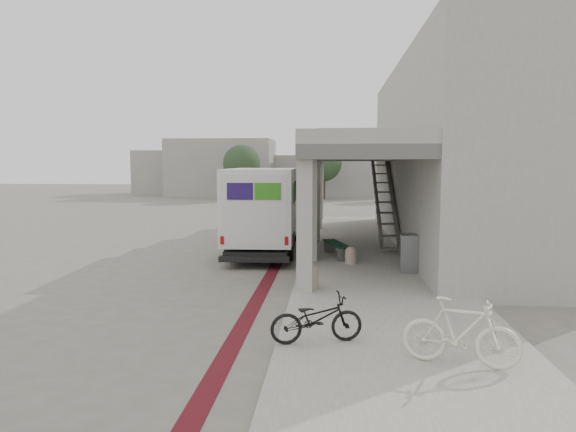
# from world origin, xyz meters

# --- Properties ---
(ground) EXTENTS (120.00, 120.00, 0.00)m
(ground) POSITION_xyz_m (0.00, 0.00, 0.00)
(ground) COLOR #686459
(ground) RESTS_ON ground
(bike_lane_stripe) EXTENTS (0.35, 40.00, 0.01)m
(bike_lane_stripe) POSITION_xyz_m (1.00, 2.00, 0.01)
(bike_lane_stripe) COLOR #521018
(bike_lane_stripe) RESTS_ON ground
(sidewalk) EXTENTS (4.40, 28.00, 0.12)m
(sidewalk) POSITION_xyz_m (4.00, 0.00, 0.06)
(sidewalk) COLOR gray
(sidewalk) RESTS_ON ground
(transit_building) EXTENTS (7.60, 17.00, 7.00)m
(transit_building) POSITION_xyz_m (6.83, 4.50, 3.40)
(transit_building) COLOR gray
(transit_building) RESTS_ON ground
(distant_backdrop) EXTENTS (28.00, 10.00, 6.50)m
(distant_backdrop) POSITION_xyz_m (-2.84, 35.89, 2.70)
(distant_backdrop) COLOR gray
(distant_backdrop) RESTS_ON ground
(tree_left) EXTENTS (3.20, 3.20, 4.80)m
(tree_left) POSITION_xyz_m (-5.00, 28.00, 3.18)
(tree_left) COLOR #38281C
(tree_left) RESTS_ON ground
(tree_mid) EXTENTS (3.20, 3.20, 4.80)m
(tree_mid) POSITION_xyz_m (2.00, 30.00, 3.18)
(tree_mid) COLOR #38281C
(tree_mid) RESTS_ON ground
(tree_right) EXTENTS (3.20, 3.20, 4.80)m
(tree_right) POSITION_xyz_m (10.00, 29.00, 3.18)
(tree_right) COLOR #38281C
(tree_right) RESTS_ON ground
(fedex_truck) EXTENTS (2.45, 7.20, 3.04)m
(fedex_truck) POSITION_xyz_m (0.30, 2.81, 1.62)
(fedex_truck) COLOR black
(fedex_truck) RESTS_ON ground
(bench) EXTENTS (0.95, 1.97, 0.45)m
(bench) POSITION_xyz_m (2.93, 1.22, 0.44)
(bench) COLOR slate
(bench) RESTS_ON sidewalk
(bollard_near) EXTENTS (0.41, 0.41, 0.61)m
(bollard_near) POSITION_xyz_m (2.22, -3.20, 0.43)
(bollard_near) COLOR gray
(bollard_near) RESTS_ON sidewalk
(bollard_far) EXTENTS (0.36, 0.36, 0.53)m
(bollard_far) POSITION_xyz_m (3.35, 0.05, 0.39)
(bollard_far) COLOR tan
(bollard_far) RESTS_ON sidewalk
(utility_cabinet) EXTENTS (0.54, 0.69, 1.08)m
(utility_cabinet) POSITION_xyz_m (4.97, -1.00, 0.66)
(utility_cabinet) COLOR slate
(utility_cabinet) RESTS_ON sidewalk
(bicycle_black) EXTENTS (1.72, 0.96, 0.85)m
(bicycle_black) POSITION_xyz_m (2.50, -7.12, 0.55)
(bicycle_black) COLOR black
(bicycle_black) RESTS_ON sidewalk
(bicycle_cream) EXTENTS (1.84, 0.96, 1.07)m
(bicycle_cream) POSITION_xyz_m (4.74, -7.95, 0.65)
(bicycle_cream) COLOR silver
(bicycle_cream) RESTS_ON sidewalk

